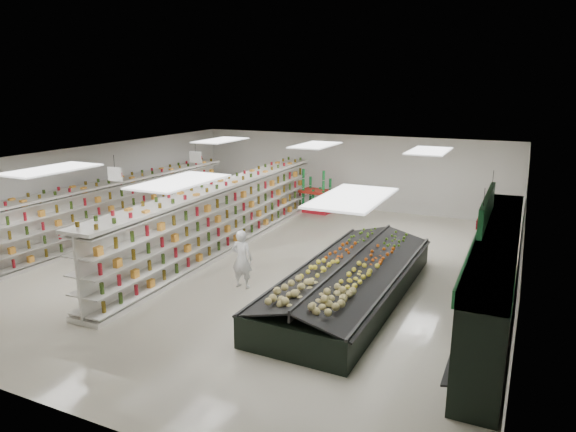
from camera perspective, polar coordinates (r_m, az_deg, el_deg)
The scene contains 16 objects.
floor at distance 15.74m, azimuth -2.57°, elevation -5.13°, with size 16.00×16.00×0.00m, color beige.
ceiling at distance 14.98m, azimuth -2.71°, elevation 6.49°, with size 14.00×16.00×0.02m, color white.
wall_back at distance 22.53m, azimuth 6.86°, elevation 4.90°, with size 14.00×0.02×3.20m, color silver.
wall_front at distance 9.34m, azimuth -26.41°, elevation -10.10°, with size 14.00×0.02×3.20m, color silver.
wall_left at distance 19.48m, azimuth -21.23°, elevation 2.57°, with size 0.02×16.00×3.20m, color silver.
wall_right at distance 13.63m, azimuth 24.46°, elevation -2.46°, with size 0.02×16.00×3.20m, color silver.
produce_wall_case at distance 12.30m, azimuth 21.95°, elevation -5.68°, with size 0.93×8.00×2.20m.
aisle_sign_near at distance 15.65m, azimuth -18.66°, elevation 4.43°, with size 0.52×0.06×0.75m.
aisle_sign_far at distance 18.71m, azimuth -10.22°, elevation 6.45°, with size 0.52×0.06×0.75m.
hortifruti_banner at distance 11.94m, azimuth 21.21°, elevation 0.85°, with size 0.12×3.20×0.95m.
gondola_left at distance 19.26m, azimuth -18.38°, elevation 0.61°, with size 1.29×11.59×2.00m.
gondola_center at distance 16.92m, azimuth -7.08°, elevation -0.30°, with size 1.22×12.56×2.17m.
produce_island at distance 13.13m, azimuth 6.92°, elevation -6.99°, with size 2.74×7.17×1.06m.
soda_endcap at distance 21.77m, azimuth 3.21°, elevation 2.56°, with size 1.40×1.02×1.69m.
shopper_main at distance 13.61m, azimuth -5.14°, elevation -4.78°, with size 0.58×0.38×1.59m, color silver.
shopper_background at distance 19.50m, azimuth -6.16°, elevation 1.37°, with size 0.88×0.54×1.80m, color tan.
Camera 1 is at (6.92, -13.14, 5.21)m, focal length 32.00 mm.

